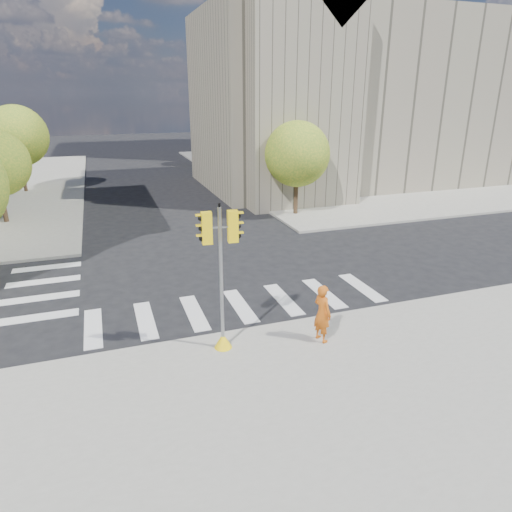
% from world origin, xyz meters
% --- Properties ---
extents(ground, '(160.00, 160.00, 0.00)m').
position_xyz_m(ground, '(0.00, 0.00, 0.00)').
color(ground, black).
rests_on(ground, ground).
extents(sidewalk_near, '(30.00, 14.00, 0.15)m').
position_xyz_m(sidewalk_near, '(0.00, -11.00, 0.07)').
color(sidewalk_near, gray).
rests_on(sidewalk_near, ground).
extents(sidewalk_far_right, '(28.00, 40.00, 0.15)m').
position_xyz_m(sidewalk_far_right, '(20.00, 26.00, 0.07)').
color(sidewalk_far_right, gray).
rests_on(sidewalk_far_right, ground).
extents(civic_building, '(26.00, 16.00, 19.39)m').
position_xyz_m(civic_building, '(15.59, 19.12, 7.26)').
color(civic_building, gray).
rests_on(civic_building, ground).
extents(office_tower, '(20.00, 18.00, 30.00)m').
position_xyz_m(office_tower, '(22.00, 42.00, 15.00)').
color(office_tower, '#9EA0A3').
rests_on(office_tower, ground).
extents(tree_lw_far, '(4.80, 4.80, 6.95)m').
position_xyz_m(tree_lw_far, '(-10.50, 24.00, 4.54)').
color(tree_lw_far, '#382616').
rests_on(tree_lw_far, ground).
extents(tree_re_near, '(4.20, 4.20, 6.16)m').
position_xyz_m(tree_re_near, '(7.50, 10.00, 4.05)').
color(tree_re_near, '#382616').
rests_on(tree_re_near, ground).
extents(tree_re_mid, '(4.60, 4.60, 6.66)m').
position_xyz_m(tree_re_mid, '(7.50, 22.00, 4.35)').
color(tree_re_mid, '#382616').
rests_on(tree_re_mid, ground).
extents(tree_re_far, '(4.00, 4.00, 5.88)m').
position_xyz_m(tree_re_far, '(7.50, 34.00, 3.87)').
color(tree_re_far, '#382616').
rests_on(tree_re_far, ground).
extents(lamp_near, '(0.35, 0.18, 8.11)m').
position_xyz_m(lamp_near, '(8.00, 14.00, 4.58)').
color(lamp_near, black).
rests_on(lamp_near, sidewalk_far_right).
extents(lamp_far, '(0.35, 0.18, 8.11)m').
position_xyz_m(lamp_far, '(8.00, 28.00, 4.58)').
color(lamp_far, black).
rests_on(lamp_far, sidewalk_far_right).
extents(traffic_signal, '(1.08, 0.56, 4.68)m').
position_xyz_m(traffic_signal, '(-1.58, -4.97, 2.14)').
color(traffic_signal, yellow).
rests_on(traffic_signal, sidewalk_near).
extents(photographer, '(0.63, 0.80, 1.94)m').
position_xyz_m(photographer, '(1.56, -5.57, 1.12)').
color(photographer, '#C75812').
rests_on(photographer, sidewalk_near).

